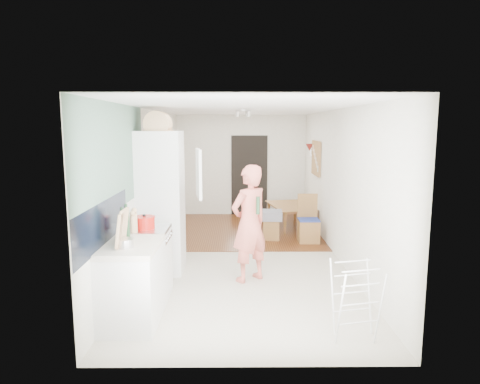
{
  "coord_description": "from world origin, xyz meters",
  "views": [
    {
      "loc": [
        -0.11,
        -7.18,
        2.21
      ],
      "look_at": [
        -0.06,
        0.2,
        1.08
      ],
      "focal_mm": 32.0,
      "sensor_mm": 36.0,
      "label": 1
    }
  ],
  "objects_px": {
    "person": "(249,213)",
    "stool": "(271,230)",
    "drying_rack": "(356,302)",
    "dining_table": "(291,218)",
    "dining_chair": "(309,219)"
  },
  "relations": [
    {
      "from": "person",
      "to": "dining_chair",
      "type": "xyz_separation_m",
      "value": [
        1.2,
        2.05,
        -0.53
      ]
    },
    {
      "from": "person",
      "to": "dining_table",
      "type": "height_order",
      "value": "person"
    },
    {
      "from": "stool",
      "to": "person",
      "type": "bearing_deg",
      "value": -102.46
    },
    {
      "from": "dining_table",
      "to": "drying_rack",
      "type": "bearing_deg",
      "value": 169.18
    },
    {
      "from": "drying_rack",
      "to": "dining_table",
      "type": "bearing_deg",
      "value": 77.75
    },
    {
      "from": "stool",
      "to": "dining_chair",
      "type": "bearing_deg",
      "value": -15.61
    },
    {
      "from": "dining_table",
      "to": "dining_chair",
      "type": "bearing_deg",
      "value": 176.35
    },
    {
      "from": "drying_rack",
      "to": "person",
      "type": "bearing_deg",
      "value": 108.68
    },
    {
      "from": "dining_table",
      "to": "dining_chair",
      "type": "xyz_separation_m",
      "value": [
        0.17,
        -1.27,
        0.25
      ]
    },
    {
      "from": "person",
      "to": "stool",
      "type": "distance_m",
      "value": 2.44
    },
    {
      "from": "dining_chair",
      "to": "drying_rack",
      "type": "xyz_separation_m",
      "value": [
        -0.14,
        -3.8,
        -0.05
      ]
    },
    {
      "from": "dining_chair",
      "to": "dining_table",
      "type": "bearing_deg",
      "value": 97.54
    },
    {
      "from": "person",
      "to": "dining_chair",
      "type": "height_order",
      "value": "person"
    },
    {
      "from": "stool",
      "to": "dining_table",
      "type": "bearing_deg",
      "value": 63.37
    },
    {
      "from": "stool",
      "to": "drying_rack",
      "type": "xyz_separation_m",
      "value": [
        0.56,
        -4.0,
        0.21
      ]
    }
  ]
}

